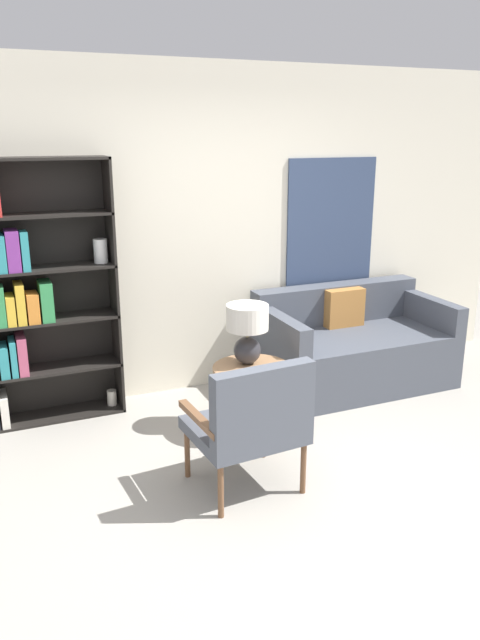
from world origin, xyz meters
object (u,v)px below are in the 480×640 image
(bookshelf, at_px, (21,299))
(table_lamp, at_px, (247,328))
(armchair, at_px, (253,419))
(couch, at_px, (352,348))
(side_table, at_px, (252,373))

(bookshelf, xyz_separation_m, table_lamp, (1.50, -0.73, -0.20))
(armchair, bearing_deg, bookshelf, 125.72)
(armchair, height_order, couch, armchair)
(table_lamp, bearing_deg, couch, 19.34)
(bookshelf, relative_size, table_lamp, 4.41)
(bookshelf, relative_size, armchair, 2.26)
(armchair, relative_size, side_table, 1.51)
(armchair, bearing_deg, couch, 39.91)
(side_table, relative_size, table_lamp, 1.29)
(armchair, distance_m, couch, 2.03)
(armchair, height_order, table_lamp, table_lamp)
(bookshelf, xyz_separation_m, side_table, (1.50, -0.81, -0.52))
(side_table, height_order, table_lamp, table_lamp)
(bookshelf, height_order, table_lamp, bookshelf)
(table_lamp, bearing_deg, armchair, -111.72)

